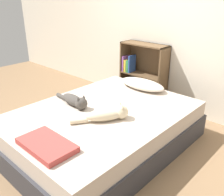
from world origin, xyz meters
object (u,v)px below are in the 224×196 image
at_px(bed, 103,129).
at_px(cat_dark, 75,101).
at_px(pillow, 142,84).
at_px(bookshelf, 143,73).
at_px(cat_light, 109,114).

bearing_deg(bed, cat_dark, -159.18).
xyz_separation_m(bed, pillow, (-0.09, 0.83, 0.28)).
height_order(bed, cat_dark, cat_dark).
bearing_deg(bookshelf, bed, -72.36).
distance_m(pillow, cat_light, 0.97).
relative_size(pillow, bookshelf, 0.70).
bearing_deg(bed, cat_light, -27.68).
bearing_deg(bed, pillow, 96.34).
bearing_deg(pillow, bed, -83.66).
xyz_separation_m(bed, bookshelf, (-0.41, 1.29, 0.26)).
distance_m(cat_dark, bookshelf, 1.41).
bearing_deg(bookshelf, pillow, -55.29).
relative_size(bed, pillow, 3.15).
relative_size(bed, cat_light, 3.92).
bearing_deg(cat_dark, pillow, 81.82).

